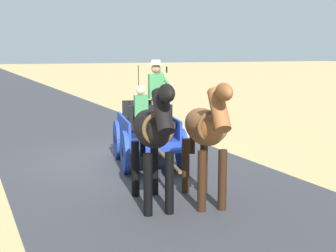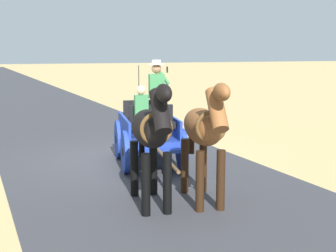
# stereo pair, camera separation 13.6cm
# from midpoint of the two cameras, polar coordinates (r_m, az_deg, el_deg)

# --- Properties ---
(ground_plane) EXTENTS (200.00, 200.00, 0.00)m
(ground_plane) POSITION_cam_midpoint_polar(r_m,az_deg,el_deg) (11.67, -6.22, -4.17)
(ground_plane) COLOR tan
(road_surface) EXTENTS (5.82, 160.00, 0.01)m
(road_surface) POSITION_cam_midpoint_polar(r_m,az_deg,el_deg) (11.67, -6.22, -4.15)
(road_surface) COLOR #38383D
(road_surface) RESTS_ON ground
(horse_drawn_carriage) EXTENTS (1.87, 4.51, 2.50)m
(horse_drawn_carriage) POSITION_cam_midpoint_polar(r_m,az_deg,el_deg) (10.97, -2.83, -0.63)
(horse_drawn_carriage) COLOR #1E3899
(horse_drawn_carriage) RESTS_ON ground
(horse_near_side) EXTENTS (0.88, 2.15, 2.21)m
(horse_near_side) POSITION_cam_midpoint_polar(r_m,az_deg,el_deg) (8.08, 4.17, -0.49)
(horse_near_side) COLOR brown
(horse_near_side) RESTS_ON ground
(horse_off_side) EXTENTS (0.81, 2.15, 2.21)m
(horse_off_side) POSITION_cam_midpoint_polar(r_m,az_deg,el_deg) (7.86, -2.42, -0.75)
(horse_off_side) COLOR black
(horse_off_side) RESTS_ON ground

